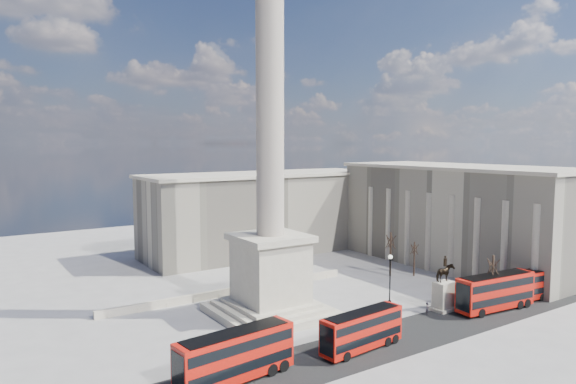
# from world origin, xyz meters

# --- Properties ---
(ground) EXTENTS (180.00, 180.00, 0.00)m
(ground) POSITION_xyz_m (0.00, 0.00, 0.00)
(ground) COLOR #9A9792
(ground) RESTS_ON ground
(asphalt_road) EXTENTS (120.00, 9.00, 0.01)m
(asphalt_road) POSITION_xyz_m (5.00, -10.00, 0.00)
(asphalt_road) COLOR black
(asphalt_road) RESTS_ON ground
(nelsons_column) EXTENTS (14.00, 14.00, 49.85)m
(nelsons_column) POSITION_xyz_m (0.00, 5.00, 12.92)
(nelsons_column) COLOR beige
(nelsons_column) RESTS_ON ground
(balustrade_wall) EXTENTS (40.00, 0.60, 1.10)m
(balustrade_wall) POSITION_xyz_m (0.00, 16.00, 0.55)
(balustrade_wall) COLOR #C0B6A0
(balustrade_wall) RESTS_ON ground
(building_east) EXTENTS (19.00, 46.00, 18.60)m
(building_east) POSITION_xyz_m (45.00, 10.00, 9.32)
(building_east) COLOR #B0A890
(building_east) RESTS_ON ground
(building_northeast) EXTENTS (51.00, 17.00, 16.60)m
(building_northeast) POSITION_xyz_m (20.00, 40.00, 8.32)
(building_northeast) COLOR #B0A890
(building_northeast) RESTS_ON ground
(red_bus_a) EXTENTS (12.34, 4.04, 4.91)m
(red_bus_a) POSITION_xyz_m (-12.67, -9.42, 2.58)
(red_bus_a) COLOR red
(red_bus_a) RESTS_ON ground
(red_bus_b) EXTENTS (10.81, 3.41, 4.31)m
(red_bus_b) POSITION_xyz_m (2.40, -10.36, 2.26)
(red_bus_b) COLOR red
(red_bus_b) RESTS_ON ground
(red_bus_c) EXTENTS (12.46, 3.96, 4.97)m
(red_bus_c) POSITION_xyz_m (26.58, -10.21, 2.61)
(red_bus_c) COLOR red
(red_bus_c) RESTS_ON ground
(red_bus_d) EXTENTS (10.86, 3.53, 4.32)m
(red_bus_d) POSITION_xyz_m (33.05, -9.99, 2.27)
(red_bus_d) COLOR red
(red_bus_d) RESTS_ON ground
(victorian_lamp) EXTENTS (0.61, 0.61, 7.12)m
(victorian_lamp) POSITION_xyz_m (16.41, -0.40, 4.19)
(victorian_lamp) COLOR black
(victorian_lamp) RESTS_ON ground
(equestrian_statue) EXTENTS (3.56, 2.67, 7.53)m
(equestrian_statue) POSITION_xyz_m (20.82, -6.28, 2.58)
(equestrian_statue) COLOR #C0B6A0
(equestrian_statue) RESTS_ON ground
(bare_tree_near) EXTENTS (1.81, 1.81, 7.90)m
(bare_tree_near) POSITION_xyz_m (26.55, -9.67, 6.22)
(bare_tree_near) COLOR #332319
(bare_tree_near) RESTS_ON ground
(bare_tree_mid) EXTENTS (1.65, 1.65, 6.25)m
(bare_tree_mid) POSITION_xyz_m (31.06, 8.60, 4.93)
(bare_tree_mid) COLOR #332319
(bare_tree_mid) RESTS_ON ground
(bare_tree_far) EXTENTS (1.95, 1.95, 7.97)m
(bare_tree_far) POSITION_xyz_m (27.77, 10.96, 6.28)
(bare_tree_far) COLOR #332319
(bare_tree_far) RESTS_ON ground
(pedestrian_walking) EXTENTS (0.74, 0.62, 1.73)m
(pedestrian_walking) POSITION_xyz_m (17.27, -6.50, 0.86)
(pedestrian_walking) COLOR black
(pedestrian_walking) RESTS_ON ground
(pedestrian_standing) EXTENTS (1.09, 1.08, 1.78)m
(pedestrian_standing) POSITION_xyz_m (25.47, -5.78, 0.89)
(pedestrian_standing) COLOR black
(pedestrian_standing) RESTS_ON ground
(pedestrian_crossing) EXTENTS (1.04, 1.19, 1.92)m
(pedestrian_crossing) POSITION_xyz_m (5.03, 0.90, 0.96)
(pedestrian_crossing) COLOR black
(pedestrian_crossing) RESTS_ON ground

